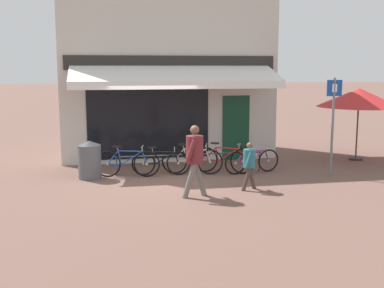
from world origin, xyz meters
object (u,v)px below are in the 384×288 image
(pedestrian_child, at_px, (249,161))
(litter_bin, at_px, (90,160))
(bicycle_purple, at_px, (252,161))
(bicycle_blue, at_px, (127,163))
(bicycle_black, at_px, (161,162))
(bicycle_red, at_px, (224,159))
(cafe_parasol, at_px, (359,98))
(bicycle_silver, at_px, (192,161))
(pedestrian_adult, at_px, (195,154))
(parking_sign, at_px, (333,117))

(pedestrian_child, distance_m, litter_bin, 4.38)
(bicycle_purple, bearing_deg, bicycle_blue, 165.90)
(bicycle_black, bearing_deg, pedestrian_child, -38.38)
(bicycle_red, xyz_separation_m, litter_bin, (-3.77, -0.02, 0.14))
(bicycle_blue, xyz_separation_m, bicycle_black, (0.95, 0.08, -0.04))
(bicycle_purple, relative_size, cafe_parasol, 0.64)
(bicycle_black, xyz_separation_m, bicycle_purple, (2.60, -0.29, 0.00))
(litter_bin, relative_size, cafe_parasol, 0.39)
(pedestrian_child, bearing_deg, bicycle_silver, 120.19)
(bicycle_blue, distance_m, litter_bin, 1.02)
(bicycle_purple, bearing_deg, bicycle_silver, 162.20)
(bicycle_blue, distance_m, cafe_parasol, 7.79)
(pedestrian_adult, bearing_deg, bicycle_blue, 131.51)
(pedestrian_adult, distance_m, parking_sign, 4.47)
(pedestrian_child, relative_size, cafe_parasol, 0.45)
(parking_sign, bearing_deg, bicycle_purple, 160.56)
(parking_sign, bearing_deg, cafe_parasol, 46.40)
(bicycle_purple, xyz_separation_m, pedestrian_adult, (-2.11, -2.17, 0.66))
(pedestrian_child, xyz_separation_m, litter_bin, (-3.89, 2.00, -0.19))
(pedestrian_child, bearing_deg, cafe_parasol, 36.07)
(bicycle_black, bearing_deg, bicycle_red, 6.85)
(litter_bin, distance_m, parking_sign, 6.78)
(bicycle_red, bearing_deg, bicycle_black, -156.76)
(litter_bin, bearing_deg, cafe_parasol, 7.21)
(bicycle_purple, height_order, cafe_parasol, cafe_parasol)
(parking_sign, relative_size, cafe_parasol, 1.02)
(bicycle_blue, bearing_deg, pedestrian_adult, -48.08)
(bicycle_black, bearing_deg, bicycle_purple, 2.42)
(litter_bin, height_order, parking_sign, parking_sign)
(pedestrian_adult, height_order, litter_bin, pedestrian_adult)
(bicycle_red, bearing_deg, bicycle_purple, 8.81)
(bicycle_black, relative_size, parking_sign, 0.61)
(bicycle_blue, height_order, bicycle_black, bicycle_blue)
(bicycle_black, distance_m, parking_sign, 4.94)
(bicycle_blue, distance_m, bicycle_silver, 1.83)
(pedestrian_child, relative_size, litter_bin, 1.15)
(parking_sign, bearing_deg, pedestrian_adult, -161.02)
(bicycle_black, bearing_deg, bicycle_silver, 3.76)
(bicycle_black, xyz_separation_m, litter_bin, (-1.96, -0.08, 0.16))
(bicycle_purple, bearing_deg, bicycle_black, 162.89)
(parking_sign, bearing_deg, bicycle_red, 161.41)
(pedestrian_adult, bearing_deg, bicycle_black, 111.51)
(bicycle_black, height_order, litter_bin, litter_bin)
(bicycle_red, distance_m, litter_bin, 3.78)
(bicycle_blue, distance_m, bicycle_purple, 3.55)
(litter_bin, bearing_deg, parking_sign, -8.08)
(bicycle_red, distance_m, pedestrian_child, 2.05)
(cafe_parasol, bearing_deg, pedestrian_child, -146.48)
(bicycle_purple, height_order, pedestrian_child, pedestrian_child)
(parking_sign, bearing_deg, litter_bin, 171.92)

